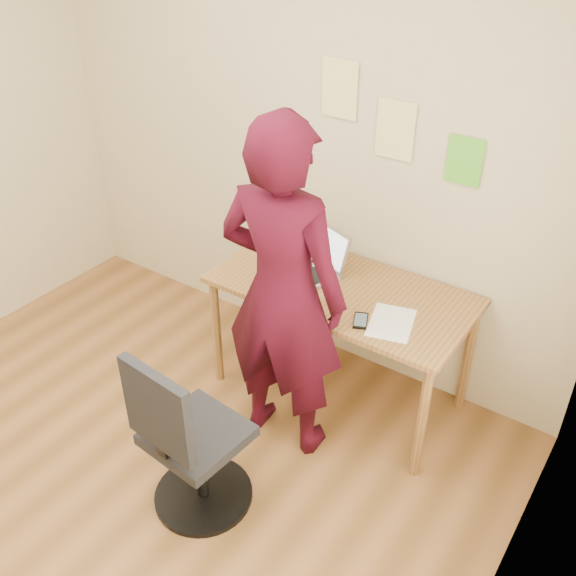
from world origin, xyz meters
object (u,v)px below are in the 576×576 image
Objects in this scene: desk at (341,301)px; person at (283,294)px; phone at (361,321)px; office_chair at (188,447)px; laptop at (314,262)px.

desk is 0.77× the size of person.
office_chair is (-0.38, -0.88, -0.35)m from phone.
laptop reaches higher than desk.
office_chair is 0.83m from person.
phone is 0.08× the size of person.
desk is at bearing 87.03° from office_chair.
desk is 0.51m from person.
desk is at bearing 113.59° from phone.
office_chair is at bearing 78.68° from person.
office_chair is 0.51× the size of person.
phone is at bearing -149.02° from person.
desk is 9.34× the size of phone.
phone is at bearing -10.61° from laptop.
person reaches higher than desk.
laptop is at bearing -79.43° from person.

